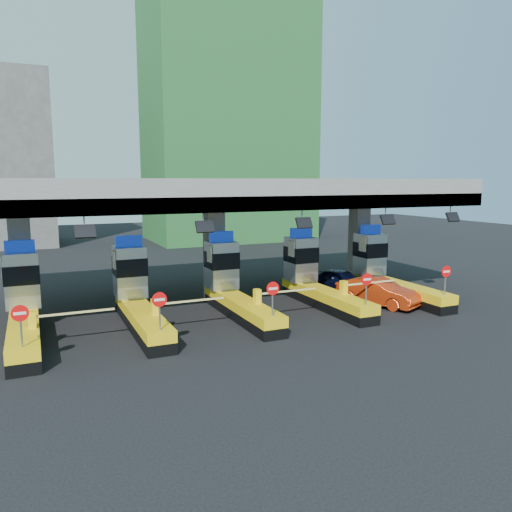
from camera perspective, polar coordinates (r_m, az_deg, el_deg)
name	(u,v)px	position (r m, az deg, el deg)	size (l,w,h in m)	color
ground	(234,313)	(26.43, -2.54, -6.54)	(120.00, 120.00, 0.00)	black
toll_canopy	(214,195)	(28.21, -4.80, 7.02)	(28.00, 12.09, 7.00)	slate
toll_lane_far_left	(23,305)	(24.63, -25.07, -5.14)	(4.43, 8.00, 4.16)	black
toll_lane_left	(136,295)	(25.01, -13.53, -4.35)	(4.43, 8.00, 4.16)	black
toll_lane_center	(232,286)	(26.36, -2.78, -3.46)	(4.43, 8.00, 4.16)	black
toll_lane_right	(314,279)	(28.53, 6.62, -2.58)	(4.43, 8.00, 4.16)	black
toll_lane_far_right	(385,272)	(31.35, 14.49, -1.78)	(4.43, 8.00, 4.16)	black
bg_building_scaffold	(227,119)	(60.11, -3.32, 15.38)	(18.00, 12.00, 28.00)	#1E5926
van	(342,281)	(31.33, 9.75, -2.87)	(1.74, 4.32, 1.47)	black
red_car	(378,292)	(28.71, 13.73, -3.98)	(1.62, 4.65, 1.53)	#B52E0D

